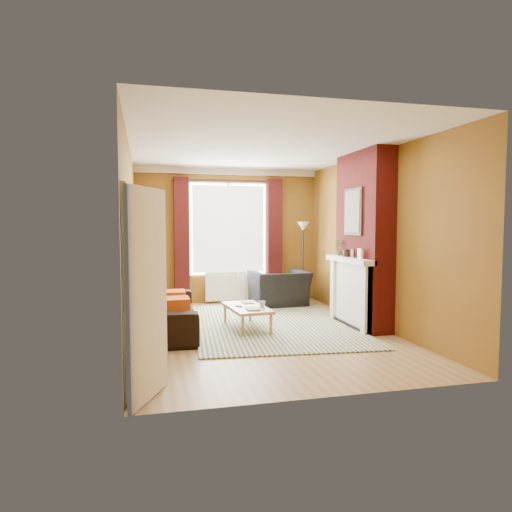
% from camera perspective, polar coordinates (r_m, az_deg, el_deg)
% --- Properties ---
extents(ground, '(5.50, 5.50, 0.00)m').
position_cam_1_polar(ground, '(7.12, 0.48, -9.41)').
color(ground, olive).
rests_on(ground, ground).
extents(room_walls, '(3.82, 5.54, 2.83)m').
position_cam_1_polar(room_walls, '(7.37, 4.78, 1.92)').
color(room_walls, brown).
rests_on(room_walls, ground).
extents(striped_rug, '(2.82, 3.71, 0.02)m').
position_cam_1_polar(striped_rug, '(7.55, 2.20, -8.56)').
color(striped_rug, '#304286').
rests_on(striped_rug, ground).
extents(sofa, '(1.03, 2.39, 0.69)m').
position_cam_1_polar(sofa, '(7.22, -11.34, -6.51)').
color(sofa, black).
rests_on(sofa, ground).
extents(armchair, '(1.15, 1.02, 0.71)m').
position_cam_1_polar(armchair, '(9.25, 2.91, -4.05)').
color(armchair, black).
rests_on(armchair, ground).
extents(coffee_table, '(0.65, 1.14, 0.37)m').
position_cam_1_polar(coffee_table, '(7.20, -1.16, -6.61)').
color(coffee_table, tan).
rests_on(coffee_table, ground).
extents(wicker_stool, '(0.41, 0.41, 0.47)m').
position_cam_1_polar(wicker_stool, '(9.53, 0.93, -4.56)').
color(wicker_stool, olive).
rests_on(wicker_stool, ground).
extents(floor_lamp, '(0.28, 0.28, 1.70)m').
position_cam_1_polar(floor_lamp, '(9.48, 5.90, 2.12)').
color(floor_lamp, black).
rests_on(floor_lamp, ground).
extents(book_a, '(0.21, 0.28, 0.03)m').
position_cam_1_polar(book_a, '(6.89, -1.22, -6.64)').
color(book_a, '#999999').
rests_on(book_a, coffee_table).
extents(book_b, '(0.20, 0.27, 0.02)m').
position_cam_1_polar(book_b, '(7.50, -1.78, -5.80)').
color(book_b, '#999999').
rests_on(book_b, coffee_table).
extents(mug, '(0.12, 0.12, 0.10)m').
position_cam_1_polar(mug, '(7.10, 0.76, -6.03)').
color(mug, '#999999').
rests_on(mug, coffee_table).
extents(tv_remote, '(0.09, 0.15, 0.02)m').
position_cam_1_polar(tv_remote, '(7.15, -2.17, -6.27)').
color(tv_remote, black).
rests_on(tv_remote, coffee_table).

